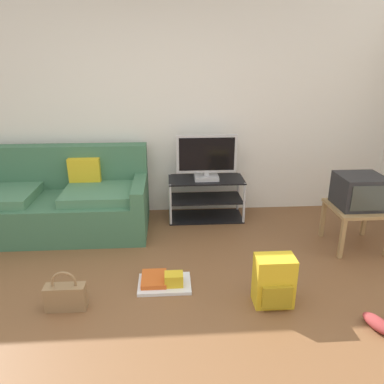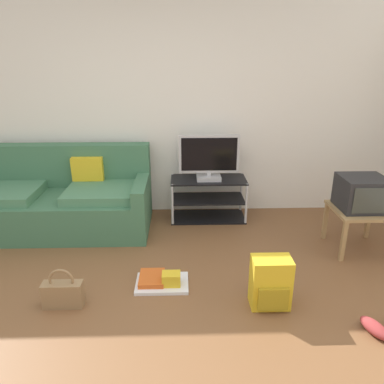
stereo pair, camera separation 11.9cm
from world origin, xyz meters
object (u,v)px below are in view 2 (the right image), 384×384
object	(u,v)px
side_table	(359,215)
crt_tv	(362,193)
flat_tv	(209,158)
handbag	(63,293)
floor_tray	(161,281)
couch	(58,201)
tv_stand	(208,199)
backpack	(271,283)

from	to	relation	value
side_table	crt_tv	size ratio (longest dim) A/B	1.22
flat_tv	handbag	world-z (taller)	flat_tv
side_table	floor_tray	world-z (taller)	side_table
handbag	crt_tv	bearing A→B (deg)	17.84
floor_tray	handbag	bearing A→B (deg)	-160.91
handbag	flat_tv	bearing A→B (deg)	52.66
couch	flat_tv	world-z (taller)	flat_tv
couch	tv_stand	world-z (taller)	couch
side_table	handbag	distance (m)	2.92
couch	backpack	world-z (taller)	couch
tv_stand	flat_tv	xyz separation A→B (m)	(-0.00, -0.02, 0.52)
backpack	side_table	bearing A→B (deg)	59.70
couch	crt_tv	xyz separation A→B (m)	(3.25, -0.61, 0.28)
handbag	floor_tray	xyz separation A→B (m)	(0.77, 0.27, -0.08)
flat_tv	handbag	bearing A→B (deg)	-127.34
couch	side_table	xyz separation A→B (m)	(3.25, -0.62, 0.05)
couch	backpack	size ratio (longest dim) A/B	5.00
flat_tv	side_table	world-z (taller)	flat_tv
couch	flat_tv	bearing A→B (deg)	6.07
couch	backpack	xyz separation A→B (m)	(2.14, -1.54, -0.13)
couch	flat_tv	size ratio (longest dim) A/B	2.98
couch	backpack	bearing A→B (deg)	-35.72
side_table	floor_tray	distance (m)	2.12
flat_tv	floor_tray	world-z (taller)	flat_tv
couch	handbag	bearing A→B (deg)	-72.35
crt_tv	backpack	xyz separation A→B (m)	(-1.11, -0.93, -0.41)
handbag	side_table	bearing A→B (deg)	17.54
flat_tv	floor_tray	xyz separation A→B (m)	(-0.51, -1.42, -0.74)
couch	tv_stand	size ratio (longest dim) A/B	2.34
crt_tv	handbag	world-z (taller)	crt_tv
tv_stand	flat_tv	bearing A→B (deg)	-90.00
side_table	backpack	distance (m)	1.45
crt_tv	side_table	bearing A→B (deg)	-90.00
floor_tray	flat_tv	bearing A→B (deg)	70.10
flat_tv	tv_stand	bearing A→B (deg)	90.00
side_table	tv_stand	bearing A→B (deg)	150.66
side_table	handbag	xyz separation A→B (m)	(-2.77, -0.88, -0.26)
couch	floor_tray	xyz separation A→B (m)	(1.25, -1.23, -0.29)
couch	flat_tv	xyz separation A→B (m)	(1.76, 0.19, 0.44)
flat_tv	handbag	distance (m)	2.22
side_table	floor_tray	size ratio (longest dim) A/B	1.17
tv_stand	floor_tray	size ratio (longest dim) A/B	1.96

